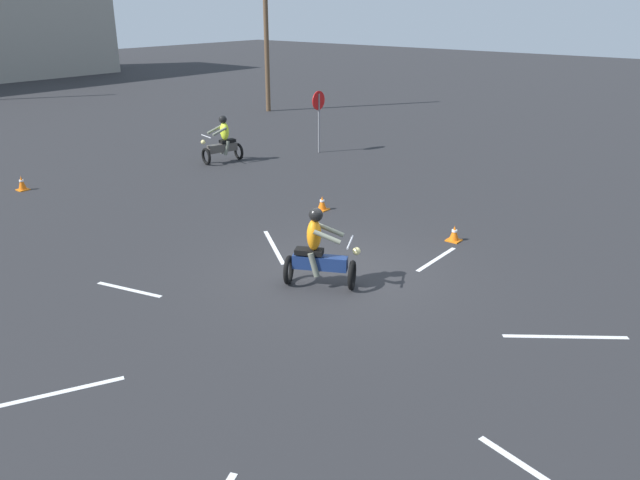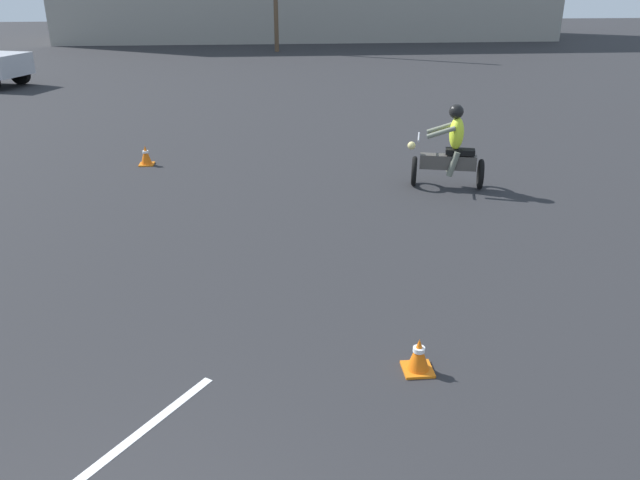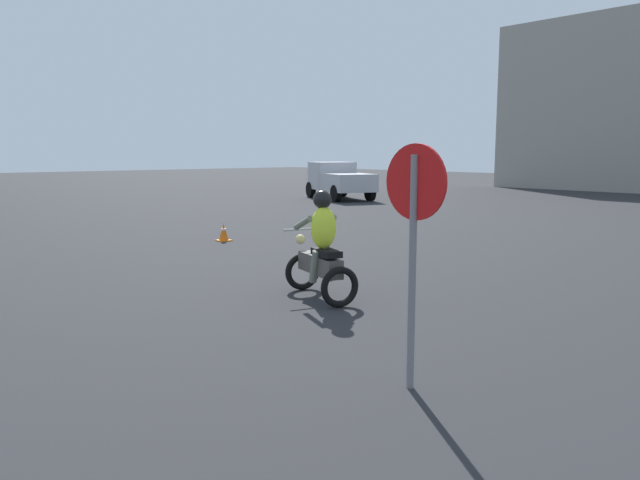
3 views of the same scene
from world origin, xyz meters
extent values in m
torus|color=black|center=(4.55, 9.27, 0.30)|extent=(0.25, 0.61, 0.60)
torus|color=black|center=(5.80, 8.93, 0.30)|extent=(0.25, 0.61, 0.60)
cube|color=#4C4742|center=(5.17, 9.10, 0.52)|extent=(1.12, 0.51, 0.28)
cube|color=black|center=(5.39, 9.04, 0.74)|extent=(0.61, 0.39, 0.10)
cylinder|color=silver|center=(4.59, 9.25, 1.00)|extent=(0.21, 0.69, 0.04)
sphere|color=#F2E08C|center=(4.47, 9.29, 0.82)|extent=(0.20, 0.20, 0.16)
ellipsoid|color=#D8F233|center=(5.29, 9.07, 1.10)|extent=(0.37, 0.46, 0.64)
cylinder|color=slate|center=(5.05, 9.34, 1.15)|extent=(0.55, 0.23, 0.27)
cylinder|color=slate|center=(4.95, 8.95, 1.15)|extent=(0.55, 0.23, 0.27)
cylinder|color=slate|center=(5.31, 9.21, 0.52)|extent=(0.27, 0.18, 0.51)
cylinder|color=slate|center=(5.24, 8.94, 0.52)|extent=(0.27, 0.18, 0.51)
sphere|color=black|center=(5.25, 9.08, 1.52)|extent=(0.34, 0.34, 0.28)
cylinder|color=black|center=(-7.76, 23.24, 0.38)|extent=(0.80, 0.48, 0.76)
cube|color=orange|center=(-1.08, 11.29, 0.01)|extent=(0.32, 0.32, 0.03)
cone|color=orange|center=(-1.08, 11.29, 0.24)|extent=(0.24, 0.24, 0.41)
cylinder|color=white|center=(-1.08, 11.29, 0.30)|extent=(0.13, 0.13, 0.05)
cube|color=orange|center=(3.11, 2.94, 0.01)|extent=(0.32, 0.32, 0.03)
cone|color=orange|center=(3.11, 2.94, 0.21)|extent=(0.24, 0.24, 0.36)
cylinder|color=white|center=(3.11, 2.94, 0.27)|extent=(0.13, 0.13, 0.05)
cube|color=silver|center=(0.23, 2.12, 0.00)|extent=(1.37, 1.81, 0.01)
camera|label=1|loc=(-9.74, -7.20, 5.41)|focal=35.00mm
camera|label=2|loc=(1.53, -2.56, 3.92)|focal=35.00mm
camera|label=3|loc=(12.25, 3.02, 2.22)|focal=35.00mm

